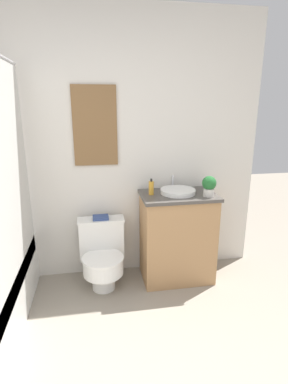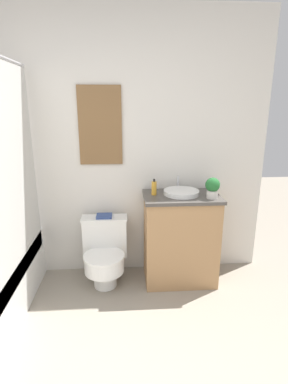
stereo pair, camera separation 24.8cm
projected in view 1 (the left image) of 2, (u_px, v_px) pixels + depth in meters
name	position (u px, v px, depth m)	size (l,w,h in m)	color
wall_back	(86.00, 150.00, 2.77)	(3.36, 0.07, 2.50)	silver
toilet	(102.00, 254.00, 2.79)	(0.44, 0.50, 0.62)	white
vanity	(177.00, 237.00, 2.88)	(0.69, 0.46, 0.86)	#AD7F51
sink	(178.00, 191.00, 2.78)	(0.33, 0.36, 0.13)	white
soap_bottle	(151.00, 188.00, 2.73)	(0.05, 0.05, 0.15)	gold
potted_plant	(209.00, 185.00, 2.67)	(0.13, 0.13, 0.19)	beige
book_on_tank	(101.00, 218.00, 2.81)	(0.15, 0.12, 0.02)	#33477F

